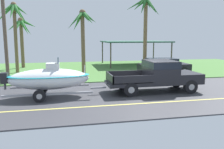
{
  "coord_description": "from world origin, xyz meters",
  "views": [
    {
      "loc": [
        -4.29,
        -12.4,
        3.28
      ],
      "look_at": [
        -1.46,
        1.1,
        1.04
      ],
      "focal_mm": 37.0,
      "sensor_mm": 36.0,
      "label": 1
    }
  ],
  "objects_px": {
    "palm_tree_far_left": "(146,14)",
    "palm_tree_near_right": "(22,30)",
    "parked_sedan_near": "(163,66)",
    "pickup_truck_towing": "(160,74)",
    "palm_tree_near_left": "(14,18)",
    "boat_on_trailer": "(49,79)",
    "utility_pole": "(4,26)",
    "carport_awning": "(135,42)",
    "palm_tree_mid": "(83,26)"
  },
  "relations": [
    {
      "from": "palm_tree_far_left",
      "to": "palm_tree_near_right",
      "type": "bearing_deg",
      "value": 159.3
    },
    {
      "from": "palm_tree_far_left",
      "to": "parked_sedan_near",
      "type": "bearing_deg",
      "value": -60.09
    },
    {
      "from": "palm_tree_near_right",
      "to": "palm_tree_far_left",
      "type": "relative_size",
      "value": 0.74
    },
    {
      "from": "pickup_truck_towing",
      "to": "palm_tree_near_right",
      "type": "distance_m",
      "value": 16.58
    },
    {
      "from": "pickup_truck_towing",
      "to": "palm_tree_near_left",
      "type": "bearing_deg",
      "value": 136.09
    },
    {
      "from": "boat_on_trailer",
      "to": "utility_pole",
      "type": "height_order",
      "value": "utility_pole"
    },
    {
      "from": "palm_tree_far_left",
      "to": "utility_pole",
      "type": "distance_m",
      "value": 12.45
    },
    {
      "from": "carport_awning",
      "to": "palm_tree_mid",
      "type": "bearing_deg",
      "value": -138.92
    },
    {
      "from": "boat_on_trailer",
      "to": "palm_tree_near_left",
      "type": "distance_m",
      "value": 10.9
    },
    {
      "from": "boat_on_trailer",
      "to": "palm_tree_mid",
      "type": "xyz_separation_m",
      "value": [
        2.53,
        7.35,
        3.17
      ]
    },
    {
      "from": "pickup_truck_towing",
      "to": "parked_sedan_near",
      "type": "xyz_separation_m",
      "value": [
        3.2,
        6.53,
        -0.38
      ]
    },
    {
      "from": "carport_awning",
      "to": "palm_tree_near_left",
      "type": "height_order",
      "value": "palm_tree_near_left"
    },
    {
      "from": "palm_tree_far_left",
      "to": "utility_pole",
      "type": "relative_size",
      "value": 0.92
    },
    {
      "from": "palm_tree_near_left",
      "to": "palm_tree_near_right",
      "type": "distance_m",
      "value": 3.59
    },
    {
      "from": "boat_on_trailer",
      "to": "parked_sedan_near",
      "type": "distance_m",
      "value": 11.7
    },
    {
      "from": "carport_awning",
      "to": "palm_tree_near_right",
      "type": "relative_size",
      "value": 1.37
    },
    {
      "from": "palm_tree_near_right",
      "to": "palm_tree_near_left",
      "type": "bearing_deg",
      "value": -90.79
    },
    {
      "from": "pickup_truck_towing",
      "to": "palm_tree_near_right",
      "type": "bearing_deg",
      "value": 127.24
    },
    {
      "from": "parked_sedan_near",
      "to": "carport_awning",
      "type": "relative_size",
      "value": 0.63
    },
    {
      "from": "palm_tree_mid",
      "to": "palm_tree_far_left",
      "type": "relative_size",
      "value": 0.79
    },
    {
      "from": "palm_tree_near_left",
      "to": "parked_sedan_near",
      "type": "bearing_deg",
      "value": -12.96
    },
    {
      "from": "pickup_truck_towing",
      "to": "palm_tree_far_left",
      "type": "height_order",
      "value": "palm_tree_far_left"
    },
    {
      "from": "palm_tree_near_left",
      "to": "boat_on_trailer",
      "type": "bearing_deg",
      "value": -70.32
    },
    {
      "from": "parked_sedan_near",
      "to": "pickup_truck_towing",
      "type": "bearing_deg",
      "value": -116.08
    },
    {
      "from": "parked_sedan_near",
      "to": "palm_tree_far_left",
      "type": "bearing_deg",
      "value": 119.91
    },
    {
      "from": "palm_tree_near_left",
      "to": "palm_tree_near_right",
      "type": "xyz_separation_m",
      "value": [
        0.05,
        3.44,
        -1.03
      ]
    },
    {
      "from": "carport_awning",
      "to": "palm_tree_near_left",
      "type": "xyz_separation_m",
      "value": [
        -12.4,
        -3.42,
        2.3
      ]
    },
    {
      "from": "parked_sedan_near",
      "to": "utility_pole",
      "type": "relative_size",
      "value": 0.58
    },
    {
      "from": "pickup_truck_towing",
      "to": "carport_awning",
      "type": "xyz_separation_m",
      "value": [
        2.47,
        12.97,
        1.65
      ]
    },
    {
      "from": "palm_tree_far_left",
      "to": "pickup_truck_towing",
      "type": "bearing_deg",
      "value": -103.8
    },
    {
      "from": "palm_tree_near_left",
      "to": "palm_tree_far_left",
      "type": "xyz_separation_m",
      "value": [
        12.0,
        -1.08,
        0.46
      ]
    },
    {
      "from": "parked_sedan_near",
      "to": "carport_awning",
      "type": "xyz_separation_m",
      "value": [
        -0.73,
        6.44,
        2.03
      ]
    },
    {
      "from": "carport_awning",
      "to": "palm_tree_mid",
      "type": "height_order",
      "value": "palm_tree_mid"
    },
    {
      "from": "pickup_truck_towing",
      "to": "parked_sedan_near",
      "type": "height_order",
      "value": "pickup_truck_towing"
    },
    {
      "from": "boat_on_trailer",
      "to": "palm_tree_near_right",
      "type": "height_order",
      "value": "palm_tree_near_right"
    },
    {
      "from": "palm_tree_near_left",
      "to": "palm_tree_near_right",
      "type": "bearing_deg",
      "value": 89.21
    },
    {
      "from": "palm_tree_near_left",
      "to": "utility_pole",
      "type": "distance_m",
      "value": 5.38
    },
    {
      "from": "palm_tree_mid",
      "to": "palm_tree_far_left",
      "type": "bearing_deg",
      "value": 10.52
    },
    {
      "from": "carport_awning",
      "to": "palm_tree_near_left",
      "type": "bearing_deg",
      "value": -164.57
    },
    {
      "from": "palm_tree_near_right",
      "to": "pickup_truck_towing",
      "type": "bearing_deg",
      "value": -52.76
    },
    {
      "from": "pickup_truck_towing",
      "to": "palm_tree_near_left",
      "type": "xyz_separation_m",
      "value": [
        -9.92,
        9.55,
        3.95
      ]
    },
    {
      "from": "parked_sedan_near",
      "to": "palm_tree_mid",
      "type": "relative_size",
      "value": 0.81
    },
    {
      "from": "boat_on_trailer",
      "to": "palm_tree_near_right",
      "type": "xyz_separation_m",
      "value": [
        -3.37,
        12.99,
        2.95
      ]
    },
    {
      "from": "palm_tree_near_right",
      "to": "palm_tree_far_left",
      "type": "xyz_separation_m",
      "value": [
        11.96,
        -4.52,
        1.5
      ]
    },
    {
      "from": "palm_tree_near_right",
      "to": "utility_pole",
      "type": "xyz_separation_m",
      "value": [
        0.32,
        -8.72,
        0.09
      ]
    },
    {
      "from": "carport_awning",
      "to": "palm_tree_far_left",
      "type": "height_order",
      "value": "palm_tree_far_left"
    },
    {
      "from": "parked_sedan_near",
      "to": "carport_awning",
      "type": "distance_m",
      "value": 6.79
    },
    {
      "from": "palm_tree_near_right",
      "to": "boat_on_trailer",
      "type": "bearing_deg",
      "value": -75.46
    },
    {
      "from": "utility_pole",
      "to": "palm_tree_near_right",
      "type": "bearing_deg",
      "value": 92.09
    },
    {
      "from": "palm_tree_near_left",
      "to": "palm_tree_mid",
      "type": "relative_size",
      "value": 1.13
    }
  ]
}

